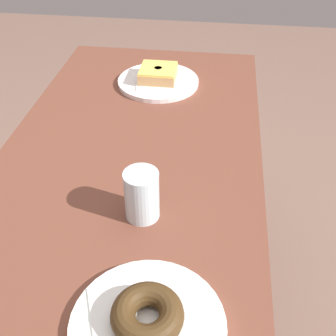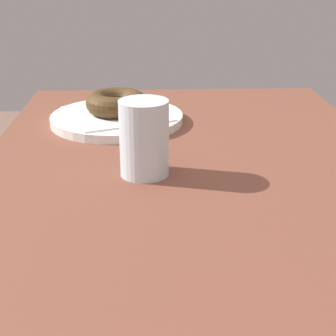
{
  "view_description": "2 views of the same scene",
  "coord_description": "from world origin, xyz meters",
  "px_view_note": "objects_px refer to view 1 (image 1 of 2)",
  "views": [
    {
      "loc": [
        -0.72,
        -0.19,
        1.3
      ],
      "look_at": [
        -0.03,
        -0.1,
        0.75
      ],
      "focal_mm": 44.63,
      "sensor_mm": 36.0,
      "label": 1
    },
    {
      "loc": [
        0.48,
        -0.06,
        1.0
      ],
      "look_at": [
        -0.07,
        -0.04,
        0.77
      ],
      "focal_mm": 54.72,
      "sensor_mm": 36.0,
      "label": 2
    }
  ],
  "objects_px": {
    "water_glass": "(142,195)",
    "donut_glazed_square": "(158,73)",
    "donut_chocolate_ring": "(147,315)",
    "plate_glazed_square": "(158,82)",
    "plate_chocolate_ring": "(148,326)"
  },
  "relations": [
    {
      "from": "plate_chocolate_ring",
      "to": "donut_chocolate_ring",
      "type": "distance_m",
      "value": 0.03
    },
    {
      "from": "plate_chocolate_ring",
      "to": "plate_glazed_square",
      "type": "xyz_separation_m",
      "value": [
        0.78,
        0.1,
        -0.0
      ]
    },
    {
      "from": "water_glass",
      "to": "plate_glazed_square",
      "type": "bearing_deg",
      "value": 5.39
    },
    {
      "from": "donut_chocolate_ring",
      "to": "plate_glazed_square",
      "type": "bearing_deg",
      "value": 7.42
    },
    {
      "from": "donut_chocolate_ring",
      "to": "donut_glazed_square",
      "type": "relative_size",
      "value": 1.03
    },
    {
      "from": "water_glass",
      "to": "donut_glazed_square",
      "type": "bearing_deg",
      "value": 5.39
    },
    {
      "from": "donut_chocolate_ring",
      "to": "water_glass",
      "type": "relative_size",
      "value": 1.05
    },
    {
      "from": "plate_chocolate_ring",
      "to": "water_glass",
      "type": "bearing_deg",
      "value": 12.04
    },
    {
      "from": "plate_chocolate_ring",
      "to": "donut_glazed_square",
      "type": "xyz_separation_m",
      "value": [
        0.78,
        0.1,
        0.03
      ]
    },
    {
      "from": "donut_glazed_square",
      "to": "donut_chocolate_ring",
      "type": "bearing_deg",
      "value": -172.58
    },
    {
      "from": "plate_chocolate_ring",
      "to": "water_glass",
      "type": "distance_m",
      "value": 0.24
    },
    {
      "from": "donut_chocolate_ring",
      "to": "plate_glazed_square",
      "type": "height_order",
      "value": "donut_chocolate_ring"
    },
    {
      "from": "plate_glazed_square",
      "to": "water_glass",
      "type": "relative_size",
      "value": 2.32
    },
    {
      "from": "donut_glazed_square",
      "to": "water_glass",
      "type": "relative_size",
      "value": 1.02
    },
    {
      "from": "donut_chocolate_ring",
      "to": "water_glass",
      "type": "bearing_deg",
      "value": 12.04
    }
  ]
}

